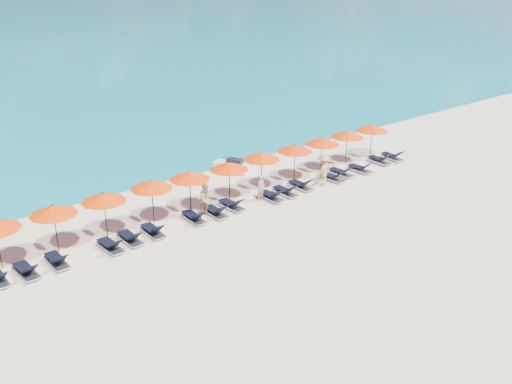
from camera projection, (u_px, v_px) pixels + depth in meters
ground at (296, 234)px, 27.06m from camera, size 1400.00×1400.00×0.00m
jetski at (233, 166)px, 35.12m from camera, size 1.69×2.48×0.83m
beachgoer_a at (261, 188)px, 30.61m from camera, size 0.61×0.49×1.47m
beachgoer_b at (206, 200)px, 28.67m from camera, size 0.86×0.50×1.77m
beachgoer_c at (323, 170)px, 32.63m from camera, size 1.29×0.76×1.87m
umbrella_1 at (53, 210)px, 24.62m from camera, size 2.10×2.10×2.28m
umbrella_2 at (103, 197)px, 25.99m from camera, size 2.10×2.10×2.28m
umbrella_3 at (151, 185)px, 27.48m from camera, size 2.10×2.10×2.28m
umbrella_4 at (189, 175)px, 28.68m from camera, size 2.10×2.10×2.28m
umbrella_5 at (229, 166)px, 30.01m from camera, size 2.10×2.10×2.28m
umbrella_6 at (261, 156)px, 31.60m from camera, size 2.10×2.10×2.28m
umbrella_7 at (295, 148)px, 32.97m from camera, size 2.10×2.10×2.28m
umbrella_8 at (322, 141)px, 34.30m from camera, size 2.10×2.10×2.28m
umbrella_9 at (347, 134)px, 35.72m from camera, size 2.10×2.10×2.28m
umbrella_10 at (372, 128)px, 37.10m from camera, size 2.10×2.10×2.28m
lounger_1 at (26, 270)px, 23.33m from camera, size 0.72×1.74×0.66m
lounger_2 at (57, 260)px, 24.13m from camera, size 0.65×1.71×0.66m
lounger_3 at (110, 245)px, 25.41m from camera, size 0.71×1.73×0.66m
lounger_4 at (130, 238)px, 26.12m from camera, size 0.63×1.70×0.66m
lounger_5 at (153, 230)px, 26.84m from camera, size 0.70×1.73×0.66m
lounger_6 at (194, 217)px, 28.28m from camera, size 0.72×1.73×0.66m
lounger_7 at (215, 211)px, 28.91m from camera, size 0.70×1.73×0.66m
lounger_8 at (232, 205)px, 29.73m from camera, size 0.69×1.72×0.66m
lounger_9 at (271, 196)px, 30.86m from camera, size 0.69×1.73×0.66m
lounger_10 at (285, 191)px, 31.53m from camera, size 0.63×1.70×0.66m
lounger_11 at (300, 185)px, 32.40m from camera, size 0.63×1.70×0.66m
lounger_12 at (332, 177)px, 33.64m from camera, size 0.71×1.73×0.66m
lounger_13 at (341, 172)px, 34.41m from camera, size 0.77×1.75×0.66m
lounger_14 at (360, 168)px, 35.05m from camera, size 0.68×1.72×0.66m
lounger_15 at (379, 160)px, 36.57m from camera, size 0.73×1.74×0.66m
lounger_16 at (392, 156)px, 37.24m from camera, size 0.78×1.75×0.66m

